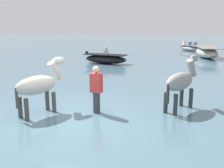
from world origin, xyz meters
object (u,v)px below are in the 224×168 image
boat_distant_west (105,59)px  person_spectator_far (96,93)px  boat_far_offshore (190,48)px  horse_trailing_pinto (39,86)px  boat_near_starboard (207,52)px  horse_lead_grey (181,83)px

boat_distant_west → person_spectator_far: 9.95m
boat_far_offshore → person_spectator_far: (-4.24, -19.75, 0.30)m
horse_trailing_pinto → boat_distant_west: size_ratio=0.60×
boat_far_offshore → person_spectator_far: size_ratio=1.70×
boat_near_starboard → person_spectator_far: size_ratio=2.39×
boat_near_starboard → boat_distant_west: bearing=-146.3°
boat_near_starboard → person_spectator_far: person_spectator_far is taller
boat_far_offshore → person_spectator_far: 20.20m
horse_trailing_pinto → person_spectator_far: 1.60m
horse_trailing_pinto → boat_far_offshore: 20.99m
boat_far_offshore → boat_distant_west: size_ratio=0.91×
horse_trailing_pinto → person_spectator_far: (1.53, 0.42, -0.21)m
boat_distant_west → boat_near_starboard: boat_distant_west is taller
horse_lead_grey → boat_distant_west: horse_lead_grey is taller
horse_trailing_pinto → boat_near_starboard: horse_trailing_pinto is taller
boat_distant_west → person_spectator_far: size_ratio=1.87×
horse_lead_grey → boat_far_offshore: size_ratio=0.67×
horse_lead_grey → horse_trailing_pinto: (-3.87, -1.16, -0.02)m
horse_lead_grey → boat_distant_west: size_ratio=0.61×
boat_far_offshore → boat_near_starboard: size_ratio=0.71×
horse_lead_grey → person_spectator_far: bearing=-162.4°
boat_distant_west → person_spectator_far: person_spectator_far is taller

